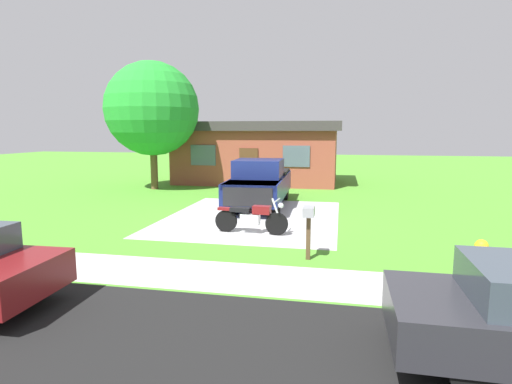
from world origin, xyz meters
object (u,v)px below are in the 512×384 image
at_px(motorcycle, 252,218).
at_px(fire_hydrant, 480,261).
at_px(pickup_truck, 260,182).
at_px(shade_tree, 152,109).
at_px(neighbor_house, 258,152).
at_px(mailbox, 309,219).

distance_m(motorcycle, fire_hydrant, 6.10).
relative_size(pickup_truck, fire_hydrant, 6.55).
distance_m(pickup_truck, shade_tree, 7.97).
distance_m(pickup_truck, fire_hydrant, 9.63).
height_order(motorcycle, pickup_truck, pickup_truck).
bearing_deg(motorcycle, neighbor_house, 100.39).
height_order(fire_hydrant, neighbor_house, neighbor_house).
bearing_deg(neighbor_house, fire_hydrant, -63.70).
bearing_deg(shade_tree, fire_hydrant, -42.63).
xyz_separation_m(motorcycle, mailbox, (1.83, -2.19, 0.51)).
relative_size(motorcycle, mailbox, 1.76).
bearing_deg(shade_tree, neighbor_house, 40.90).
distance_m(pickup_truck, neighbor_house, 7.97).
relative_size(motorcycle, neighbor_house, 0.23).
distance_m(fire_hydrant, shade_tree, 17.05).
height_order(motorcycle, fire_hydrant, motorcycle).
height_order(mailbox, neighbor_house, neighbor_house).
xyz_separation_m(fire_hydrant, mailbox, (-3.48, 0.80, 0.55)).
height_order(fire_hydrant, mailbox, mailbox).
xyz_separation_m(mailbox, shade_tree, (-8.77, 10.47, 3.12)).
height_order(motorcycle, shade_tree, shade_tree).
height_order(fire_hydrant, shade_tree, shade_tree).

